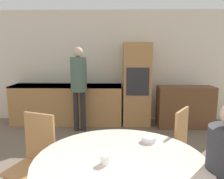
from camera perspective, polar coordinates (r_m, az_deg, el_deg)
name	(u,v)px	position (r m, az deg, el deg)	size (l,w,h in m)	color
wall_back	(112,66)	(5.26, 0.01, 6.06)	(6.26, 0.05, 2.60)	silver
kitchen_counter	(67,103)	(5.17, -11.58, -3.60)	(2.50, 0.60, 0.89)	#AD7A47
oven_unit	(136,84)	(4.99, 6.40, 1.44)	(0.61, 0.59, 1.84)	#AD7A47
sideboard	(185,107)	(5.06, 18.53, -4.31)	(1.19, 0.45, 0.91)	brown
dining_table	(120,179)	(2.01, 2.19, -22.42)	(1.46, 1.46, 0.75)	brown
chair_far_left	(35,156)	(2.54, -19.42, -16.06)	(0.51, 0.51, 0.99)	#AD7A47
chair_far_right	(173,145)	(2.77, 15.69, -13.67)	(0.56, 0.56, 0.99)	#AD7A47
person_standing	(79,80)	(4.51, -8.69, 2.59)	(0.33, 0.33, 1.74)	#262628
cup	(105,160)	(1.83, -1.87, -17.83)	(0.07, 0.07, 0.08)	white
bowl_near	(149,139)	(2.27, 9.61, -12.65)	(0.14, 0.14, 0.05)	silver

